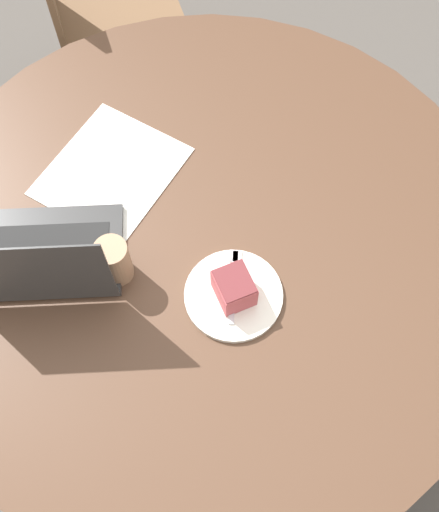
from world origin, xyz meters
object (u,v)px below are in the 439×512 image
object	(u,v)px
chair	(98,21)
plate	(233,295)
laptop	(44,258)
coffee_glass	(114,261)

from	to	relation	value
chair	plate	distance (m)	1.17
plate	laptop	xyz separation A→B (m)	(-0.17, 0.37, 0.04)
chair	laptop	distance (m)	1.03
chair	plate	size ratio (longest dim) A/B	4.55
chair	laptop	size ratio (longest dim) A/B	2.46
laptop	chair	bearing A→B (deg)	88.62
chair	laptop	xyz separation A→B (m)	(-0.81, -0.58, 0.27)
chair	plate	xyz separation A→B (m)	(-0.63, -0.96, 0.23)
plate	chair	bearing A→B (deg)	56.44
coffee_glass	laptop	size ratio (longest dim) A/B	0.29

